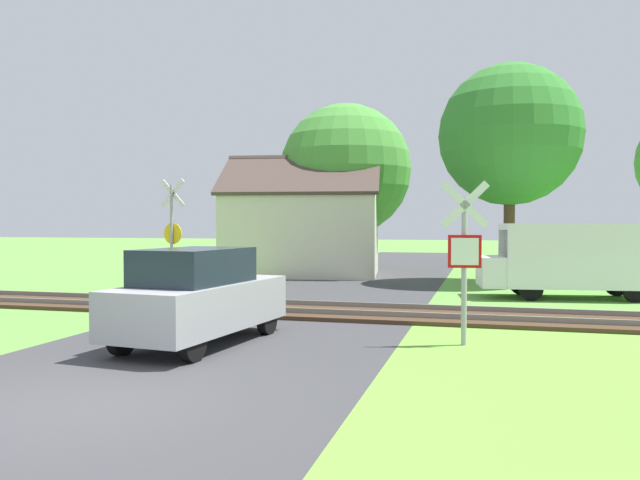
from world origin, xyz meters
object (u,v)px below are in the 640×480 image
object	(u,v)px
crossing_sign_far	(172,230)
mail_truck	(569,257)
stop_sign_near	(464,254)
parked_car	(199,296)
tree_right	(510,135)
house	(304,231)
tree_center	(346,170)

from	to	relation	value
crossing_sign_far	mail_truck	distance (m)	11.97
stop_sign_near	parked_car	size ratio (longest dim) A/B	0.72
tree_right	mail_truck	distance (m)	6.38
stop_sign_near	mail_truck	world-z (taller)	stop_sign_near
stop_sign_near	crossing_sign_far	bearing A→B (deg)	-40.69
crossing_sign_far	house	size ratio (longest dim) A/B	0.48
crossing_sign_far	house	distance (m)	9.41
house	mail_truck	bearing A→B (deg)	-40.82
tree_center	mail_truck	distance (m)	12.55
crossing_sign_far	parked_car	size ratio (longest dim) A/B	0.86
tree_center	parked_car	size ratio (longest dim) A/B	1.87
stop_sign_near	house	size ratio (longest dim) A/B	0.40
mail_truck	parked_car	xyz separation A→B (m)	(-7.53, -9.37, -0.34)
stop_sign_near	parked_car	xyz separation A→B (m)	(-4.73, -1.14, -0.79)
mail_truck	parked_car	bearing A→B (deg)	133.96
stop_sign_near	mail_truck	bearing A→B (deg)	-117.72
mail_truck	parked_car	size ratio (longest dim) A/B	1.23
tree_right	parked_car	world-z (taller)	tree_right
stop_sign_near	parked_car	world-z (taller)	stop_sign_near
tree_center	parked_car	world-z (taller)	tree_center
crossing_sign_far	parked_car	bearing A→B (deg)	-49.50
stop_sign_near	tree_right	bearing A→B (deg)	-104.49
crossing_sign_far	tree_center	bearing A→B (deg)	84.05
house	tree_right	world-z (taller)	tree_right
house	parked_car	xyz separation A→B (m)	(2.64, -15.89, -1.01)
stop_sign_near	mail_truck	size ratio (longest dim) A/B	0.59
stop_sign_near	tree_center	size ratio (longest dim) A/B	0.39
house	mail_truck	world-z (taller)	house
house	tree_right	xyz separation A→B (m)	(8.60, -2.06, 3.63)
tree_center	tree_right	bearing A→B (deg)	-28.66
house	parked_car	world-z (taller)	house
stop_sign_near	tree_center	bearing A→B (deg)	-79.37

